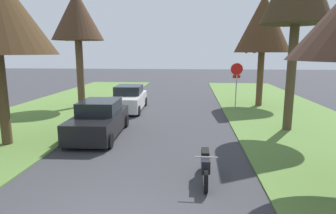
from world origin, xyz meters
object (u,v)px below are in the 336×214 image
(stop_sign_far, at_px, (237,76))
(parked_sedan_white, at_px, (129,99))
(street_tree_right_mid_b, at_px, (263,24))
(street_tree_left_mid_b, at_px, (77,17))
(parked_sedan_black, at_px, (99,120))
(parked_motorcycle, at_px, (205,164))

(stop_sign_far, bearing_deg, parked_sedan_white, -173.32)
(stop_sign_far, distance_m, street_tree_right_mid_b, 4.00)
(street_tree_right_mid_b, bearing_deg, street_tree_left_mid_b, -173.18)
(street_tree_left_mid_b, bearing_deg, parked_sedan_black, -62.87)
(stop_sign_far, height_order, parked_motorcycle, stop_sign_far)
(stop_sign_far, relative_size, street_tree_right_mid_b, 0.40)
(street_tree_right_mid_b, bearing_deg, parked_sedan_black, -137.40)
(street_tree_left_mid_b, relative_size, parked_sedan_white, 1.69)
(stop_sign_far, xyz_separation_m, parked_sedan_black, (-6.93, -6.70, -1.47))
(parked_sedan_black, height_order, parked_motorcycle, parked_sedan_black)
(street_tree_left_mid_b, xyz_separation_m, parked_motorcycle, (7.87, -10.77, -5.44))
(street_tree_right_mid_b, xyz_separation_m, parked_sedan_white, (-8.70, -2.13, -4.80))
(stop_sign_far, distance_m, parked_sedan_white, 7.11)
(parked_sedan_white, distance_m, parked_motorcycle, 11.04)
(street_tree_right_mid_b, relative_size, street_tree_left_mid_b, 0.98)
(parked_sedan_black, height_order, parked_sedan_white, same)
(parked_sedan_white, bearing_deg, parked_sedan_black, -90.23)
(street_tree_right_mid_b, relative_size, parked_sedan_white, 1.66)
(street_tree_right_mid_b, bearing_deg, parked_motorcycle, -109.05)
(stop_sign_far, height_order, parked_sedan_black, stop_sign_far)
(parked_motorcycle, bearing_deg, parked_sedan_white, 113.93)
(stop_sign_far, distance_m, parked_sedan_black, 9.75)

